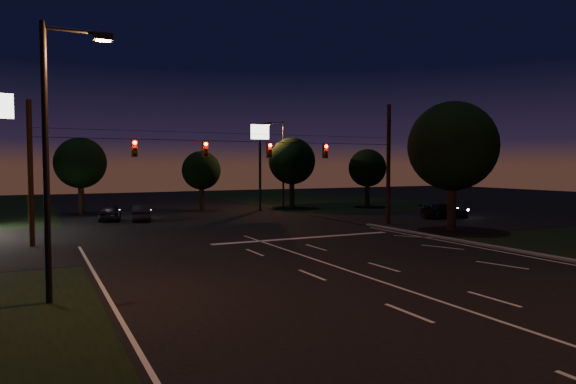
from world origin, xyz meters
TOP-DOWN VIEW (x-y plane):
  - ground at (0.00, 0.00)m, footprint 140.00×140.00m
  - cross_street_right at (20.00, 16.00)m, footprint 20.00×16.00m
  - center_line at (0.00, -6.00)m, footprint 0.14×40.00m
  - stop_bar at (3.00, 11.50)m, footprint 12.00×0.50m
  - utility_pole_right at (12.00, 15.00)m, footprint 0.30×0.30m
  - utility_pole_left at (-12.00, 15.00)m, footprint 0.28×0.28m
  - signal_span at (-0.00, 14.96)m, footprint 24.00×0.40m
  - pole_sign_right at (8.00, 30.00)m, footprint 1.80×0.30m
  - street_light_left at (-11.24, 2.00)m, footprint 2.20×0.35m
  - street_light_right_far at (11.24, 32.00)m, footprint 2.20×0.35m
  - tree_right_near at (13.53, 10.17)m, footprint 6.00×6.00m
  - tree_far_b at (-7.98, 34.13)m, footprint 4.60×4.60m
  - tree_far_c at (3.02, 33.10)m, footprint 3.80×3.80m
  - tree_far_d at (12.02, 31.13)m, footprint 4.80×4.80m
  - tree_far_e at (20.02, 29.11)m, footprint 4.00×4.00m
  - car_oncoming_a at (-6.41, 27.17)m, footprint 2.38×4.32m
  - car_oncoming_b at (-4.10, 25.97)m, footprint 2.15×4.11m
  - car_cross at (18.96, 16.38)m, footprint 4.35×1.82m

SIDE VIEW (x-z plane):
  - ground at x=0.00m, z-range 0.00..0.00m
  - cross_street_right at x=20.00m, z-range -0.01..0.01m
  - utility_pole_right at x=12.00m, z-range -4.50..4.50m
  - utility_pole_left at x=-12.00m, z-range -4.00..4.00m
  - center_line at x=0.00m, z-range 0.00..0.01m
  - stop_bar at x=3.00m, z-range 0.00..0.01m
  - car_cross at x=18.96m, z-range 0.00..1.25m
  - car_oncoming_b at x=-4.10m, z-range 0.00..1.29m
  - car_oncoming_a at x=-6.41m, z-range 0.00..1.39m
  - tree_far_c at x=3.02m, z-range 0.97..6.83m
  - tree_far_e at x=20.02m, z-range 1.03..7.20m
  - tree_far_b at x=-7.98m, z-range 1.12..8.10m
  - tree_far_d at x=12.02m, z-range 1.18..8.47m
  - street_light_left at x=-11.24m, z-range 0.74..9.74m
  - street_light_right_far at x=11.24m, z-range 0.74..9.74m
  - signal_span at x=0.00m, z-range 4.72..6.28m
  - tree_right_near at x=13.53m, z-range 1.30..10.06m
  - pole_sign_right at x=8.00m, z-range 2.04..10.44m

